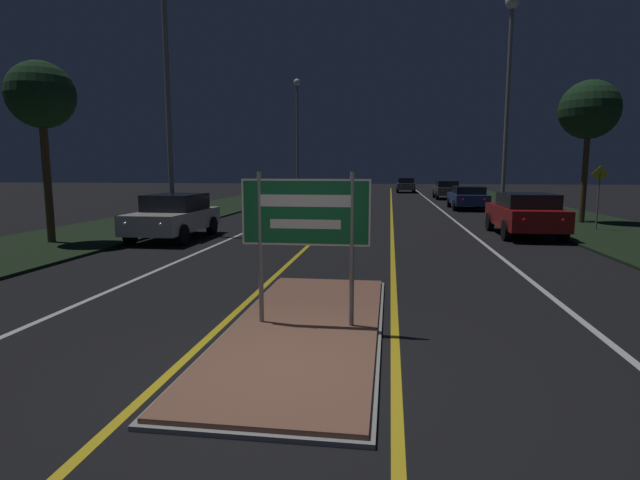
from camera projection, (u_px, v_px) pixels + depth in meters
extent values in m
plane|color=black|center=(282.00, 376.00, 5.71)|extent=(160.00, 160.00, 0.00)
cube|color=#999993|center=(306.00, 328.00, 7.36)|extent=(2.22, 6.15, 0.05)
cube|color=brown|center=(306.00, 327.00, 7.35)|extent=(2.10, 6.03, 0.10)
cube|color=black|center=(188.00, 213.00, 26.62)|extent=(5.00, 100.00, 0.08)
cube|color=black|center=(563.00, 218.00, 24.01)|extent=(5.00, 100.00, 0.08)
cube|color=gold|center=(348.00, 209.00, 30.41)|extent=(0.12, 70.00, 0.01)
cube|color=gold|center=(391.00, 209.00, 30.05)|extent=(0.12, 70.00, 0.01)
cube|color=silver|center=(302.00, 208.00, 30.80)|extent=(0.12, 70.00, 0.01)
cube|color=silver|center=(441.00, 210.00, 29.65)|extent=(0.12, 70.00, 0.01)
cube|color=silver|center=(255.00, 208.00, 31.21)|extent=(0.10, 70.00, 0.01)
cube|color=silver|center=(493.00, 210.00, 29.24)|extent=(0.10, 70.00, 0.01)
cylinder|color=gray|center=(260.00, 248.00, 7.28)|extent=(0.07, 0.07, 2.22)
cylinder|color=gray|center=(352.00, 250.00, 7.10)|extent=(0.07, 0.07, 2.22)
cube|color=#146033|center=(305.00, 212.00, 7.12)|extent=(1.86, 0.04, 0.95)
cube|color=white|center=(305.00, 212.00, 7.10)|extent=(1.86, 0.00, 0.95)
cube|color=#146033|center=(305.00, 212.00, 7.09)|extent=(1.80, 0.01, 0.89)
cube|color=white|center=(305.00, 201.00, 7.07)|extent=(1.30, 0.01, 0.17)
cube|color=white|center=(305.00, 224.00, 7.11)|extent=(1.02, 0.01, 0.13)
cylinder|color=gray|center=(168.00, 97.00, 17.52)|extent=(0.18, 0.18, 9.75)
cylinder|color=gray|center=(297.00, 143.00, 39.88)|extent=(0.18, 0.18, 9.02)
sphere|color=white|center=(297.00, 82.00, 39.23)|extent=(0.54, 0.54, 0.54)
cylinder|color=gray|center=(507.00, 116.00, 22.71)|extent=(0.18, 0.18, 9.52)
sphere|color=white|center=(513.00, 2.00, 22.02)|extent=(0.62, 0.62, 0.62)
cube|color=maroon|center=(524.00, 216.00, 17.78)|extent=(1.87, 4.52, 0.70)
cube|color=black|center=(527.00, 200.00, 17.43)|extent=(1.65, 2.35, 0.48)
sphere|color=red|center=(524.00, 220.00, 15.65)|extent=(0.14, 0.14, 0.14)
sphere|color=red|center=(563.00, 220.00, 15.49)|extent=(0.14, 0.14, 0.14)
cylinder|color=black|center=(490.00, 222.00, 19.32)|extent=(0.22, 0.70, 0.70)
cylinder|color=black|center=(538.00, 222.00, 19.08)|extent=(0.22, 0.70, 0.70)
cylinder|color=black|center=(506.00, 230.00, 16.57)|extent=(0.22, 0.70, 0.70)
cylinder|color=black|center=(563.00, 231.00, 16.33)|extent=(0.22, 0.70, 0.70)
cube|color=navy|center=(467.00, 199.00, 29.83)|extent=(1.87, 4.67, 0.60)
cube|color=black|center=(468.00, 190.00, 29.49)|extent=(1.65, 2.43, 0.43)
sphere|color=red|center=(463.00, 200.00, 27.63)|extent=(0.14, 0.14, 0.14)
sphere|color=red|center=(485.00, 200.00, 27.47)|extent=(0.14, 0.14, 0.14)
cylinder|color=black|center=(449.00, 202.00, 31.42)|extent=(0.22, 0.67, 0.67)
cylinder|color=black|center=(478.00, 202.00, 31.17)|extent=(0.22, 0.67, 0.67)
cylinder|color=black|center=(455.00, 205.00, 28.58)|extent=(0.22, 0.67, 0.67)
cylinder|color=black|center=(487.00, 206.00, 28.33)|extent=(0.22, 0.67, 0.67)
cube|color=#4C514C|center=(446.00, 191.00, 40.45)|extent=(1.77, 4.52, 0.60)
cube|color=black|center=(447.00, 184.00, 40.10)|extent=(1.56, 2.35, 0.51)
sphere|color=red|center=(442.00, 191.00, 38.31)|extent=(0.14, 0.14, 0.14)
sphere|color=red|center=(457.00, 191.00, 38.16)|extent=(0.14, 0.14, 0.14)
cylinder|color=black|center=(434.00, 194.00, 41.98)|extent=(0.22, 0.72, 0.72)
cylinder|color=black|center=(455.00, 194.00, 41.75)|extent=(0.22, 0.72, 0.72)
cylinder|color=black|center=(437.00, 195.00, 39.23)|extent=(0.22, 0.72, 0.72)
cylinder|color=black|center=(459.00, 195.00, 39.00)|extent=(0.22, 0.72, 0.72)
cube|color=#4C514C|center=(406.00, 186.00, 51.87)|extent=(1.76, 4.43, 0.64)
cube|color=black|center=(406.00, 181.00, 51.53)|extent=(1.55, 2.30, 0.54)
sphere|color=red|center=(401.00, 186.00, 49.78)|extent=(0.14, 0.14, 0.14)
sphere|color=red|center=(412.00, 186.00, 49.63)|extent=(0.14, 0.14, 0.14)
cylinder|color=black|center=(397.00, 189.00, 53.38)|extent=(0.22, 0.67, 0.67)
cylinder|color=black|center=(413.00, 189.00, 53.15)|extent=(0.22, 0.67, 0.67)
cylinder|color=black|center=(398.00, 190.00, 50.68)|extent=(0.22, 0.67, 0.67)
cylinder|color=black|center=(414.00, 190.00, 50.45)|extent=(0.22, 0.67, 0.67)
cube|color=silver|center=(174.00, 220.00, 16.95)|extent=(1.81, 4.25, 0.64)
cube|color=black|center=(176.00, 202.00, 17.12)|extent=(1.59, 2.21, 0.55)
sphere|color=white|center=(126.00, 224.00, 14.95)|extent=(0.14, 0.14, 0.14)
sphere|color=white|center=(161.00, 225.00, 14.80)|extent=(0.14, 0.14, 0.14)
cylinder|color=black|center=(130.00, 234.00, 15.82)|extent=(0.22, 0.66, 0.66)
cylinder|color=black|center=(182.00, 235.00, 15.59)|extent=(0.22, 0.66, 0.66)
cylinder|color=black|center=(167.00, 225.00, 18.41)|extent=(0.22, 0.66, 0.66)
cylinder|color=black|center=(212.00, 226.00, 18.17)|extent=(0.22, 0.66, 0.66)
cube|color=#B7B7BC|center=(321.00, 202.00, 26.91)|extent=(1.73, 4.01, 0.57)
cube|color=black|center=(321.00, 192.00, 27.07)|extent=(1.52, 2.08, 0.48)
sphere|color=white|center=(305.00, 203.00, 25.03)|extent=(0.14, 0.14, 0.14)
sphere|color=white|center=(326.00, 203.00, 24.88)|extent=(0.14, 0.14, 0.14)
cylinder|color=black|center=(302.00, 208.00, 25.84)|extent=(0.22, 0.72, 0.72)
cylinder|color=black|center=(333.00, 209.00, 25.62)|extent=(0.22, 0.72, 0.72)
cylinder|color=black|center=(309.00, 205.00, 28.28)|extent=(0.22, 0.72, 0.72)
cylinder|color=black|center=(338.00, 205.00, 28.05)|extent=(0.22, 0.72, 0.72)
cylinder|color=gray|center=(598.00, 201.00, 18.92)|extent=(0.06, 0.06, 2.17)
cube|color=yellow|center=(600.00, 174.00, 18.78)|extent=(0.60, 0.02, 0.60)
cylinder|color=#4C3823|center=(47.00, 177.00, 15.50)|extent=(0.24, 0.24, 4.08)
sphere|color=#19381E|center=(41.00, 95.00, 15.15)|extent=(2.01, 2.01, 2.01)
cylinder|color=#4C3823|center=(585.00, 173.00, 21.37)|extent=(0.24, 0.24, 4.23)
sphere|color=#19381E|center=(589.00, 110.00, 21.00)|extent=(2.45, 2.45, 2.45)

